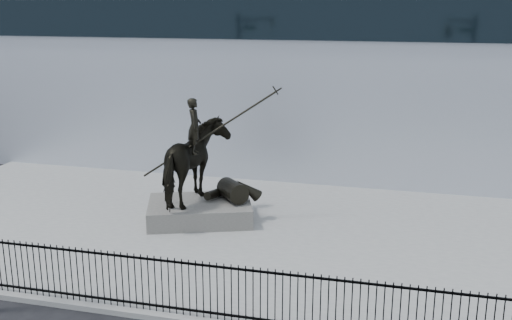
# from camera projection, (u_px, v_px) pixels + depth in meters

# --- Properties ---
(plaza) EXTENTS (30.00, 12.00, 0.15)m
(plaza) POSITION_uv_depth(u_px,v_px,m) (287.00, 238.00, 19.95)
(plaza) COLOR gray
(plaza) RESTS_ON ground
(building) EXTENTS (44.00, 14.00, 9.00)m
(building) POSITION_uv_depth(u_px,v_px,m) (339.00, 66.00, 30.99)
(building) COLOR silver
(building) RESTS_ON ground
(picket_fence) EXTENTS (22.10, 0.10, 1.50)m
(picket_fence) POSITION_uv_depth(u_px,v_px,m) (239.00, 294.00, 14.36)
(picket_fence) COLOR black
(picket_fence) RESTS_ON plaza
(statue_plinth) EXTENTS (4.24, 3.58, 0.68)m
(statue_plinth) POSITION_uv_depth(u_px,v_px,m) (200.00, 211.00, 21.31)
(statue_plinth) COLOR #5A5652
(statue_plinth) RESTS_ON plaza
(equestrian_statue) EXTENTS (4.35, 3.52, 3.91)m
(equestrian_statue) POSITION_uv_depth(u_px,v_px,m) (201.00, 163.00, 20.87)
(equestrian_statue) COLOR black
(equestrian_statue) RESTS_ON statue_plinth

